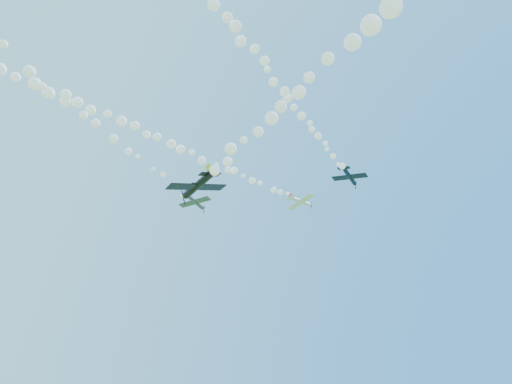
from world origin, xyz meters
TOP-DOWN VIEW (x-y plane):
  - plane_white at (19.30, -1.68)m, footprint 6.75×6.97m
  - smoke_trail_white at (-15.58, -1.80)m, footprint 65.76×2.66m
  - plane_navy at (21.83, -13.14)m, footprint 6.65×6.97m
  - smoke_trail_navy at (-13.09, -25.89)m, footprint 66.20×25.75m
  - plane_grey at (-2.46, 3.64)m, footprint 6.13×6.50m
  - plane_black at (-12.00, -14.73)m, footprint 7.85×8.05m

SIDE VIEW (x-z plane):
  - plane_black at x=-12.00m, z-range 32.35..35.49m
  - plane_grey at x=-2.46m, z-range 43.79..45.83m
  - smoke_trail_white at x=-15.58m, z-range 48.92..51.78m
  - plane_white at x=19.30m, z-range 49.77..51.56m
  - smoke_trail_navy at x=-13.09m, z-range 50.04..52.73m
  - plane_navy at x=21.83m, z-range 50.33..52.81m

